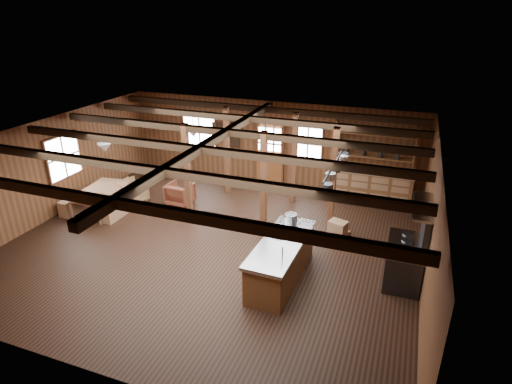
{
  "coord_description": "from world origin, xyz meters",
  "views": [
    {
      "loc": [
        4.33,
        -8.56,
        5.57
      ],
      "look_at": [
        0.84,
        0.86,
        1.22
      ],
      "focal_mm": 30.0,
      "sensor_mm": 36.0,
      "label": 1
    }
  ],
  "objects_px": {
    "armchair_b": "(180,194)",
    "armchair_c": "(132,192)",
    "commercial_range": "(407,256)",
    "dining_table": "(103,200)",
    "armchair_a": "(133,189)",
    "kitchen_island": "(281,260)"
  },
  "relations": [
    {
      "from": "dining_table",
      "to": "commercial_range",
      "type": "bearing_deg",
      "value": -101.09
    },
    {
      "from": "commercial_range",
      "to": "kitchen_island",
      "type": "bearing_deg",
      "value": -160.22
    },
    {
      "from": "armchair_a",
      "to": "armchair_c",
      "type": "distance_m",
      "value": 0.24
    },
    {
      "from": "kitchen_island",
      "to": "dining_table",
      "type": "xyz_separation_m",
      "value": [
        -5.97,
        1.51,
        -0.15
      ]
    },
    {
      "from": "kitchen_island",
      "to": "dining_table",
      "type": "height_order",
      "value": "kitchen_island"
    },
    {
      "from": "armchair_a",
      "to": "armchair_c",
      "type": "height_order",
      "value": "armchair_c"
    },
    {
      "from": "armchair_b",
      "to": "armchair_c",
      "type": "relative_size",
      "value": 0.97
    },
    {
      "from": "dining_table",
      "to": "kitchen_island",
      "type": "bearing_deg",
      "value": -111.4
    },
    {
      "from": "kitchen_island",
      "to": "commercial_range",
      "type": "distance_m",
      "value": 2.75
    },
    {
      "from": "kitchen_island",
      "to": "armchair_a",
      "type": "relative_size",
      "value": 3.61
    },
    {
      "from": "armchair_c",
      "to": "armchair_b",
      "type": "bearing_deg",
      "value": -145.52
    },
    {
      "from": "armchair_a",
      "to": "armchair_b",
      "type": "xyz_separation_m",
      "value": [
        1.59,
        0.18,
        0.02
      ]
    },
    {
      "from": "armchair_c",
      "to": "commercial_range",
      "type": "bearing_deg",
      "value": -170.15
    },
    {
      "from": "commercial_range",
      "to": "armchair_a",
      "type": "distance_m",
      "value": 8.38
    },
    {
      "from": "commercial_range",
      "to": "dining_table",
      "type": "xyz_separation_m",
      "value": [
        -8.55,
        0.58,
        -0.28
      ]
    },
    {
      "from": "kitchen_island",
      "to": "armchair_a",
      "type": "xyz_separation_m",
      "value": [
        -5.64,
        2.53,
        -0.16
      ]
    },
    {
      "from": "armchair_a",
      "to": "dining_table",
      "type": "bearing_deg",
      "value": 65.55
    },
    {
      "from": "commercial_range",
      "to": "dining_table",
      "type": "height_order",
      "value": "commercial_range"
    },
    {
      "from": "commercial_range",
      "to": "armchair_b",
      "type": "bearing_deg",
      "value": 164.95
    },
    {
      "from": "armchair_a",
      "to": "commercial_range",
      "type": "bearing_deg",
      "value": 162.25
    },
    {
      "from": "armchair_b",
      "to": "kitchen_island",
      "type": "bearing_deg",
      "value": 148.57
    },
    {
      "from": "kitchen_island",
      "to": "dining_table",
      "type": "distance_m",
      "value": 6.16
    }
  ]
}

